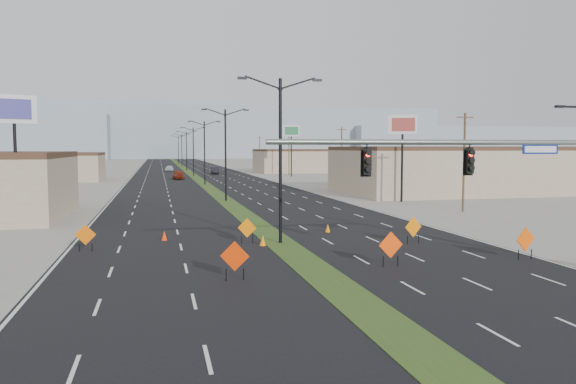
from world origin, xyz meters
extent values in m
plane|color=gray|center=(0.00, 0.00, 0.00)|extent=(600.00, 600.00, 0.00)
cube|color=black|center=(0.00, 100.00, 0.00)|extent=(25.00, 400.00, 0.02)
cube|color=#284217|center=(0.00, 100.00, 0.00)|extent=(2.00, 400.00, 0.04)
cube|color=tan|center=(-32.00, 85.00, 2.25)|extent=(30.00, 14.00, 4.50)
cube|color=tan|center=(34.00, 45.00, 2.75)|extent=(36.00, 18.00, 5.50)
cube|color=tan|center=(38.00, 110.00, 2.50)|extent=(44.00, 16.00, 5.00)
cube|color=#889AA8|center=(40.00, 300.00, 14.00)|extent=(220.00, 50.00, 28.00)
cube|color=#889AA8|center=(180.00, 290.00, 9.00)|extent=(160.00, 50.00, 18.00)
cube|color=#889AA8|center=(-30.00, 320.00, 16.00)|extent=(140.00, 50.00, 32.00)
cylinder|color=slate|center=(5.20, 2.00, 6.10)|extent=(16.00, 0.24, 0.24)
cylinder|color=black|center=(12.30, 2.00, 7.80)|extent=(1.80, 0.10, 0.10)
cube|color=navy|center=(10.40, 1.98, 5.78)|extent=(1.90, 0.04, 0.45)
cube|color=black|center=(1.70, 2.00, 5.22)|extent=(0.50, 0.28, 1.30)
sphere|color=#FF0C05|center=(1.70, 1.84, 5.57)|extent=(0.22, 0.22, 0.22)
cube|color=black|center=(6.70, 2.00, 5.22)|extent=(0.50, 0.28, 1.30)
sphere|color=#FF0C05|center=(6.70, 1.84, 5.57)|extent=(0.22, 0.22, 0.22)
cylinder|color=black|center=(0.00, 12.00, 5.00)|extent=(0.20, 0.20, 10.00)
cube|color=black|center=(-2.30, 12.00, 9.95)|extent=(0.55, 0.24, 0.14)
cube|color=black|center=(2.30, 12.00, 9.95)|extent=(0.55, 0.24, 0.14)
cylinder|color=black|center=(0.00, 40.00, 5.00)|extent=(0.20, 0.20, 10.00)
cube|color=black|center=(-2.30, 40.00, 9.95)|extent=(0.55, 0.24, 0.14)
cube|color=black|center=(2.30, 40.00, 9.95)|extent=(0.55, 0.24, 0.14)
cylinder|color=black|center=(0.00, 68.00, 5.00)|extent=(0.20, 0.20, 10.00)
cube|color=black|center=(-2.30, 68.00, 9.95)|extent=(0.55, 0.24, 0.14)
cube|color=black|center=(2.30, 68.00, 9.95)|extent=(0.55, 0.24, 0.14)
cylinder|color=black|center=(0.00, 96.00, 5.00)|extent=(0.20, 0.20, 10.00)
cube|color=black|center=(-2.30, 96.00, 9.95)|extent=(0.55, 0.24, 0.14)
cube|color=black|center=(2.30, 96.00, 9.95)|extent=(0.55, 0.24, 0.14)
cylinder|color=black|center=(0.00, 124.00, 5.00)|extent=(0.20, 0.20, 10.00)
cube|color=black|center=(-2.30, 124.00, 9.95)|extent=(0.55, 0.24, 0.14)
cube|color=black|center=(2.30, 124.00, 9.95)|extent=(0.55, 0.24, 0.14)
cylinder|color=black|center=(0.00, 152.00, 5.00)|extent=(0.20, 0.20, 10.00)
cube|color=black|center=(-2.30, 152.00, 9.95)|extent=(0.55, 0.24, 0.14)
cube|color=black|center=(2.30, 152.00, 9.95)|extent=(0.55, 0.24, 0.14)
cylinder|color=black|center=(0.00, 180.00, 5.00)|extent=(0.20, 0.20, 10.00)
cube|color=black|center=(-2.30, 180.00, 9.95)|extent=(0.55, 0.24, 0.14)
cube|color=black|center=(2.30, 180.00, 9.95)|extent=(0.55, 0.24, 0.14)
cylinder|color=#4C3823|center=(20.00, 25.00, 4.50)|extent=(0.20, 0.20, 9.00)
cube|color=#4C3823|center=(20.00, 25.00, 8.60)|extent=(1.60, 0.10, 0.10)
cylinder|color=#4C3823|center=(20.00, 60.00, 4.50)|extent=(0.20, 0.20, 9.00)
cube|color=#4C3823|center=(20.00, 60.00, 8.60)|extent=(1.60, 0.10, 0.10)
cylinder|color=#4C3823|center=(20.00, 95.00, 4.50)|extent=(0.20, 0.20, 9.00)
cube|color=#4C3823|center=(20.00, 95.00, 8.60)|extent=(1.60, 0.10, 0.10)
cylinder|color=#4C3823|center=(20.00, 130.00, 4.50)|extent=(0.20, 0.20, 9.00)
cube|color=#4C3823|center=(20.00, 130.00, 8.60)|extent=(1.60, 0.10, 0.10)
imported|color=maroon|center=(-3.51, 84.75, 0.82)|extent=(2.16, 4.92, 1.65)
imported|color=black|center=(5.10, 103.65, 0.77)|extent=(1.69, 4.69, 1.54)
imported|color=#B8BCC2|center=(-4.40, 120.66, 0.68)|extent=(2.32, 4.85, 1.36)
cube|color=#DA5A04|center=(-11.28, 11.80, 0.97)|extent=(1.16, 0.16, 1.17)
cylinder|color=black|center=(-11.62, 11.80, 0.24)|extent=(0.05, 0.05, 0.48)
cylinder|color=black|center=(-10.94, 11.80, 0.24)|extent=(0.05, 0.05, 0.48)
cube|color=red|center=(-4.02, 3.00, 1.10)|extent=(1.24, 0.55, 1.32)
cylinder|color=black|center=(-4.41, 3.00, 0.28)|extent=(0.05, 0.05, 0.55)
cylinder|color=black|center=(-3.64, 3.00, 0.28)|extent=(0.05, 0.05, 0.55)
cube|color=orange|center=(-2.00, 12.36, 0.98)|extent=(1.08, 0.53, 1.17)
cylinder|color=black|center=(-2.34, 12.36, 0.24)|extent=(0.05, 0.05, 0.49)
cylinder|color=black|center=(-1.66, 12.36, 0.24)|extent=(0.05, 0.05, 0.49)
cube|color=#FF4305|center=(3.84, 4.17, 1.09)|extent=(1.31, 0.19, 1.31)
cylinder|color=black|center=(3.45, 4.17, 0.27)|extent=(0.05, 0.05, 0.55)
cylinder|color=black|center=(4.22, 4.17, 0.27)|extent=(0.05, 0.05, 0.55)
cube|color=orange|center=(7.85, 10.03, 1.04)|extent=(1.22, 0.36, 1.25)
cylinder|color=black|center=(7.49, 10.03, 0.26)|extent=(0.05, 0.05, 0.52)
cylinder|color=black|center=(8.21, 10.03, 0.26)|extent=(0.05, 0.05, 0.52)
cube|color=#E74D04|center=(11.38, 4.18, 1.09)|extent=(1.28, 0.37, 1.31)
cylinder|color=black|center=(11.00, 4.18, 0.27)|extent=(0.05, 0.05, 0.55)
cylinder|color=black|center=(11.76, 4.18, 0.27)|extent=(0.05, 0.05, 0.55)
cone|color=orange|center=(-3.46, 8.28, 0.34)|extent=(0.54, 0.54, 0.68)
cone|color=orange|center=(-1.21, 11.41, 0.33)|extent=(0.49, 0.49, 0.66)
cone|color=orange|center=(4.16, 15.66, 0.29)|extent=(0.46, 0.46, 0.58)
cone|color=#FF3505|center=(-6.92, 14.70, 0.31)|extent=(0.38, 0.38, 0.61)
cylinder|color=black|center=(-17.61, 24.36, 4.04)|extent=(0.24, 0.24, 8.08)
cube|color=white|center=(-17.61, 24.36, 8.71)|extent=(3.06, 1.61, 2.13)
cube|color=#3E3D93|center=(-17.61, 24.16, 8.71)|extent=(2.35, 1.08, 1.49)
cylinder|color=black|center=(18.47, 34.96, 3.86)|extent=(0.24, 0.24, 7.71)
cube|color=white|center=(18.47, 34.96, 8.32)|extent=(2.92, 1.57, 2.03)
cube|color=#A93F38|center=(18.47, 34.76, 8.32)|extent=(2.24, 1.05, 1.42)
cylinder|color=black|center=(19.16, 89.31, 4.28)|extent=(0.24, 0.24, 8.57)
cube|color=white|center=(19.16, 89.31, 9.25)|extent=(3.25, 1.65, 2.25)
cube|color=#348450|center=(19.16, 89.11, 9.25)|extent=(2.51, 1.10, 1.58)
camera|label=1|loc=(-7.25, -21.20, 5.85)|focal=35.00mm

